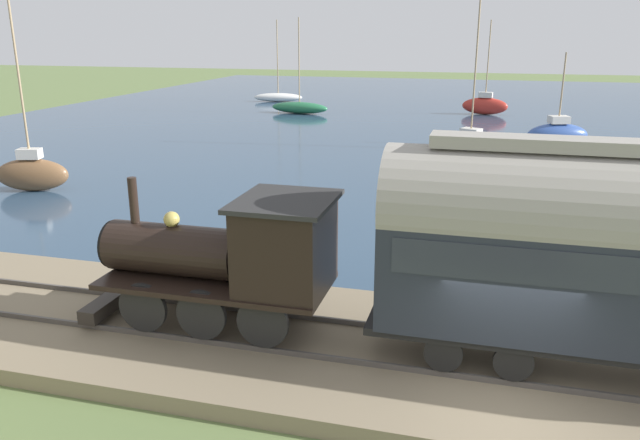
{
  "coord_description": "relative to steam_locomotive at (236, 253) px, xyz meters",
  "views": [
    {
      "loc": [
        -10.75,
        0.66,
        6.94
      ],
      "look_at": [
        7.69,
        5.61,
        1.1
      ],
      "focal_mm": 35.0,
      "sensor_mm": 36.0,
      "label": 1
    }
  ],
  "objects": [
    {
      "name": "sailboat_red",
      "position": [
        43.36,
        -4.84,
        -1.41
      ],
      "size": [
        1.52,
        3.91,
        7.73
      ],
      "rotation": [
        0.0,
        0.0,
        -0.13
      ],
      "color": "#B72D23",
      "rests_on": "harbor_water"
    },
    {
      "name": "sailboat_navy",
      "position": [
        26.31,
        -4.25,
        -1.65
      ],
      "size": [
        2.88,
        3.96,
        9.32
      ],
      "rotation": [
        0.0,
        0.0,
        -0.45
      ],
      "color": "#192347",
      "rests_on": "harbor_water"
    },
    {
      "name": "harbor_water",
      "position": [
        43.23,
        -5.82,
        -2.22
      ],
      "size": [
        80.0,
        80.0,
        0.01
      ],
      "color": "#2D4760",
      "rests_on": "ground"
    },
    {
      "name": "rail_embankment",
      "position": [
        -0.0,
        -5.82,
        -2.03
      ],
      "size": [
        5.87,
        56.0,
        0.49
      ],
      "color": "#84755B",
      "rests_on": "ground"
    },
    {
      "name": "rowboat_mid_harbor",
      "position": [
        9.94,
        -4.54,
        -1.97
      ],
      "size": [
        1.03,
        2.31,
        0.49
      ],
      "rotation": [
        0.0,
        0.0,
        -0.13
      ],
      "color": "#B7B2A3",
      "rests_on": "harbor_water"
    },
    {
      "name": "rowboat_far_out",
      "position": [
        11.64,
        -9.95,
        -2.0
      ],
      "size": [
        2.16,
        2.31,
        0.42
      ],
      "rotation": [
        0.0,
        0.0,
        0.71
      ],
      "color": "#B7B2A3",
      "rests_on": "harbor_water"
    },
    {
      "name": "sailboat_brown",
      "position": [
        10.93,
        14.32,
        -1.35
      ],
      "size": [
        1.84,
        3.37,
        9.58
      ],
      "rotation": [
        0.0,
        0.0,
        0.27
      ],
      "color": "brown",
      "rests_on": "harbor_water"
    },
    {
      "name": "ground_plane",
      "position": [
        -1.27,
        -5.82,
        -2.22
      ],
      "size": [
        200.0,
        200.0,
        0.0
      ],
      "primitive_type": "plane",
      "color": "#607542"
    },
    {
      "name": "sailboat_white",
      "position": [
        48.19,
        15.35,
        -1.72
      ],
      "size": [
        1.95,
        5.0,
        7.88
      ],
      "rotation": [
        0.0,
        0.0,
        0.17
      ],
      "color": "white",
      "rests_on": "harbor_water"
    },
    {
      "name": "sailboat_blue",
      "position": [
        28.53,
        -9.35,
        -1.41
      ],
      "size": [
        2.53,
        4.04,
        5.67
      ],
      "rotation": [
        0.0,
        0.0,
        0.32
      ],
      "color": "#335199",
      "rests_on": "harbor_water"
    },
    {
      "name": "steam_locomotive",
      "position": [
        0.0,
        0.0,
        0.0
      ],
      "size": [
        2.32,
        5.7,
        3.29
      ],
      "color": "black",
      "rests_on": "rail_embankment"
    },
    {
      "name": "sailboat_green",
      "position": [
        39.96,
        10.63,
        -1.68
      ],
      "size": [
        2.02,
        5.28,
        7.94
      ],
      "rotation": [
        0.0,
        0.0,
        -0.11
      ],
      "color": "#236B42",
      "rests_on": "harbor_water"
    }
  ]
}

